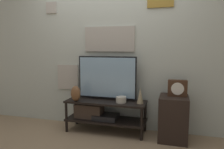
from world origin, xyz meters
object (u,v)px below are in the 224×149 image
object	(u,v)px
television	(107,77)
mantel_clock	(177,88)
vase_slim_bronze	(140,96)
vase_urn_stoneware	(76,93)
vase_wide_bowl	(121,100)

from	to	relation	value
television	mantel_clock	distance (m)	1.05
mantel_clock	vase_slim_bronze	bearing A→B (deg)	-175.75
vase_slim_bronze	mantel_clock	xyz separation A→B (m)	(0.51, 0.04, 0.13)
television	mantel_clock	size ratio (longest dim) A/B	3.54
vase_slim_bronze	vase_urn_stoneware	bearing A→B (deg)	-172.37
television	vase_slim_bronze	xyz separation A→B (m)	(0.54, -0.11, -0.23)
mantel_clock	vase_wide_bowl	bearing A→B (deg)	-175.16
vase_slim_bronze	mantel_clock	size ratio (longest dim) A/B	0.89
vase_urn_stoneware	vase_wide_bowl	xyz separation A→B (m)	(0.68, 0.10, -0.07)
vase_urn_stoneware	vase_wide_bowl	bearing A→B (deg)	8.32
television	vase_slim_bronze	bearing A→B (deg)	-12.11
television	vase_slim_bronze	size ratio (longest dim) A/B	3.99
television	vase_urn_stoneware	size ratio (longest dim) A/B	3.94
vase_wide_bowl	mantel_clock	size ratio (longest dim) A/B	0.58
television	vase_slim_bronze	world-z (taller)	television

